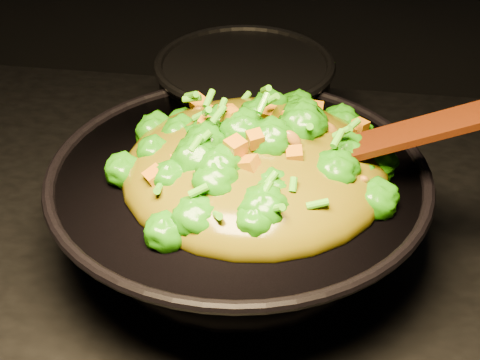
# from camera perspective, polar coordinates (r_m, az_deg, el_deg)

# --- Properties ---
(wok) EXTENTS (0.46, 0.46, 0.11)m
(wok) POSITION_cam_1_polar(r_m,az_deg,el_deg) (0.78, -0.11, -2.73)
(wok) COLOR black
(wok) RESTS_ON stovetop
(stir_fry) EXTENTS (0.35, 0.35, 0.09)m
(stir_fry) POSITION_cam_1_polar(r_m,az_deg,el_deg) (0.72, 1.17, 3.36)
(stir_fry) COLOR #227A08
(stir_fry) RESTS_ON wok
(spatula) EXTENTS (0.25, 0.05, 0.11)m
(spatula) POSITION_cam_1_polar(r_m,az_deg,el_deg) (0.73, 10.60, 2.93)
(spatula) COLOR #3C1506
(spatula) RESTS_ON wok
(back_pot) EXTENTS (0.23, 0.23, 0.13)m
(back_pot) POSITION_cam_1_polar(r_m,az_deg,el_deg) (0.97, 0.34, 5.96)
(back_pot) COLOR black
(back_pot) RESTS_ON stovetop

